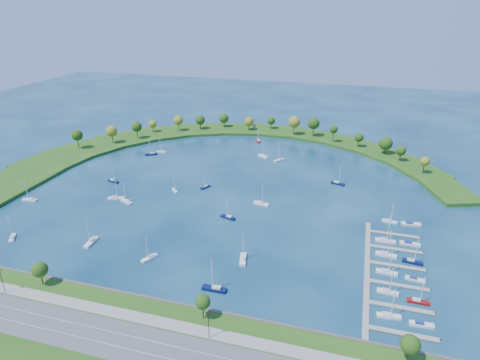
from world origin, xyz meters
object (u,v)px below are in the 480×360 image
(dock_system, at_px, (386,273))
(moored_boat_6, at_px, (116,198))
(moored_boat_10, at_px, (279,160))
(moored_boat_11, at_px, (149,257))
(moored_boat_0, at_px, (214,288))
(docked_boat_5, at_px, (415,279))
(moored_boat_2, at_px, (151,154))
(moored_boat_9, at_px, (258,141))
(moored_boat_1, at_px, (162,151))
(docked_boat_0, at_px, (389,315))
(moored_boat_3, at_px, (113,181))
(docked_boat_6, at_px, (386,254))
(docked_boat_3, at_px, (418,301))
(docked_boat_1, at_px, (421,324))
(docked_boat_9, at_px, (410,244))
(moored_boat_13, at_px, (205,187))
(moored_boat_14, at_px, (228,217))
(moored_boat_12, at_px, (126,201))
(docked_boat_11, at_px, (411,224))
(moored_boat_4, at_px, (243,259))
(moored_boat_5, at_px, (30,199))
(moored_boat_8, at_px, (91,241))
(docked_boat_4, at_px, (387,272))
(moored_boat_16, at_px, (175,190))
(docked_boat_7, at_px, (412,261))
(moored_boat_18, at_px, (12,237))
(docked_boat_10, at_px, (389,221))
(moored_boat_7, at_px, (261,203))
(harbor_tower, at_px, (254,126))
(docked_boat_8, at_px, (385,240))

(dock_system, xyz_separation_m, moored_boat_6, (-140.99, 30.06, 0.58))
(moored_boat_10, height_order, moored_boat_11, moored_boat_10)
(moored_boat_0, bearing_deg, docked_boat_5, -159.85)
(moored_boat_2, bearing_deg, moored_boat_9, -172.82)
(moored_boat_1, height_order, docked_boat_0, docked_boat_0)
(moored_boat_3, distance_m, moored_boat_9, 119.30)
(docked_boat_6, bearing_deg, docked_boat_3, -64.71)
(docked_boat_1, bearing_deg, docked_boat_9, 87.33)
(moored_boat_13, height_order, docked_boat_1, moored_boat_13)
(moored_boat_0, distance_m, moored_boat_1, 162.47)
(moored_boat_14, bearing_deg, docked_boat_9, -163.49)
(moored_boat_1, distance_m, moored_boat_12, 81.08)
(moored_boat_12, xyz_separation_m, docked_boat_11, (145.79, 16.95, -0.23))
(moored_boat_4, xyz_separation_m, moored_boat_13, (-41.54, 65.17, -0.10))
(moored_boat_5, xyz_separation_m, moored_boat_8, (58.06, -28.38, 0.04))
(docked_boat_6, bearing_deg, docked_boat_4, -84.99)
(moored_boat_4, height_order, moored_boat_14, moored_boat_4)
(moored_boat_16, bearing_deg, moored_boat_12, -81.09)
(moored_boat_3, height_order, moored_boat_13, moored_boat_3)
(docked_boat_7, bearing_deg, docked_boat_11, 94.85)
(moored_boat_3, relative_size, docked_boat_4, 0.91)
(moored_boat_1, xyz_separation_m, docked_boat_7, (161.85, -95.88, 0.04))
(moored_boat_2, relative_size, moored_boat_18, 1.16)
(docked_boat_7, relative_size, docked_boat_9, 1.34)
(docked_boat_9, distance_m, docked_boat_10, 20.83)
(moored_boat_11, relative_size, docked_boat_5, 1.41)
(docked_boat_11, bearing_deg, docked_boat_1, -100.33)
(docked_boat_0, relative_size, docked_boat_7, 1.01)
(docked_boat_11, bearing_deg, moored_boat_7, 170.32)
(moored_boat_18, bearing_deg, moored_boat_13, -73.63)
(moored_boat_1, relative_size, moored_boat_18, 0.93)
(moored_boat_14, bearing_deg, docked_boat_7, -173.10)
(docked_boat_0, bearing_deg, moored_boat_8, 167.31)
(harbor_tower, height_order, moored_boat_16, moored_boat_16)
(docked_boat_9, bearing_deg, harbor_tower, 127.38)
(docked_boat_8, bearing_deg, moored_boat_18, -165.12)
(moored_boat_18, height_order, docked_boat_6, docked_boat_6)
(moored_boat_7, relative_size, docked_boat_7, 1.05)
(moored_boat_16, xyz_separation_m, docked_boat_3, (124.99, -63.74, 0.04))
(harbor_tower, relative_size, docked_boat_10, 0.40)
(moored_boat_13, height_order, moored_boat_18, moored_boat_18)
(docked_boat_7, distance_m, docked_boat_9, 14.53)
(docked_boat_6, bearing_deg, docked_boat_1, -70.56)
(moored_boat_0, bearing_deg, moored_boat_11, -20.30)
(moored_boat_18, distance_m, docked_boat_1, 174.70)
(moored_boat_14, relative_size, docked_boat_10, 1.11)
(docked_boat_6, distance_m, docked_boat_10, 31.53)
(docked_boat_5, bearing_deg, docked_boat_10, 107.75)
(docked_boat_11, bearing_deg, moored_boat_8, -166.16)
(moored_boat_11, distance_m, docked_boat_7, 110.20)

